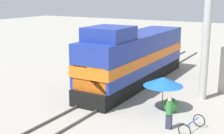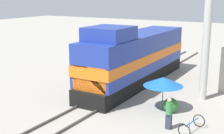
% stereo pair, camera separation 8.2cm
% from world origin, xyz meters
% --- Properties ---
extents(ground_plane, '(120.00, 120.00, 0.00)m').
position_xyz_m(ground_plane, '(0.00, 0.00, 0.00)').
color(ground_plane, gray).
extents(rail_near, '(0.08, 36.38, 0.15)m').
position_xyz_m(rail_near, '(-0.72, 0.00, 0.07)').
color(rail_near, '#4C4742').
rests_on(rail_near, ground_plane).
extents(rail_far, '(0.08, 36.38, 0.15)m').
position_xyz_m(rail_far, '(0.72, 0.00, 0.07)').
color(rail_far, '#4C4742').
rests_on(rail_far, ground_plane).
extents(locomotive, '(2.86, 13.53, 4.78)m').
position_xyz_m(locomotive, '(0.00, 2.69, 2.08)').
color(locomotive, black).
rests_on(locomotive, ground_plane).
extents(utility_pole, '(1.80, 0.50, 10.13)m').
position_xyz_m(utility_pole, '(5.51, 1.84, 5.10)').
color(utility_pole, '#B2B2AD').
rests_on(utility_pole, ground_plane).
extents(vendor_umbrella, '(2.38, 2.38, 2.04)m').
position_xyz_m(vendor_umbrella, '(3.91, -1.31, 1.77)').
color(vendor_umbrella, '#4C4C4C').
rests_on(vendor_umbrella, ground_plane).
extents(shrub_cluster, '(0.88, 0.88, 0.88)m').
position_xyz_m(shrub_cluster, '(4.50, -1.48, 0.44)').
color(shrub_cluster, '#2D722D').
rests_on(shrub_cluster, ground_plane).
extents(person_bystander, '(0.34, 0.34, 1.69)m').
position_xyz_m(person_bystander, '(5.22, -3.78, 0.91)').
color(person_bystander, '#2D3347').
rests_on(person_bystander, ground_plane).
extents(bicycle, '(0.96, 1.79, 0.68)m').
position_xyz_m(bicycle, '(6.36, -3.51, 0.35)').
color(bicycle, black).
rests_on(bicycle, ground_plane).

